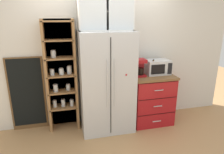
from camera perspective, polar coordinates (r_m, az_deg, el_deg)
The scene contains 13 objects.
ground_plane at distance 3.85m, azimuth -1.38°, elevation -13.99°, with size 10.81×10.81×0.00m, color tan.
wall_back_cream at distance 3.76m, azimuth -2.85°, elevation 6.13°, with size 5.10×0.10×2.55m, color silver.
refrigerator at distance 3.51m, azimuth -1.59°, elevation -1.48°, with size 0.90×0.67×1.74m.
pantry_shelf_column at distance 3.64m, azimuth -14.08°, elevation 0.52°, with size 0.56×0.32×1.93m.
counter_cabinet at distance 3.94m, azimuth 10.82°, elevation -5.91°, with size 0.77×0.62×0.94m.
microwave at distance 3.84m, azimuth 12.58°, elevation 2.79°, with size 0.44×0.33×0.26m.
coffee_maker at distance 3.65m, azimuth 7.86°, elevation 2.73°, with size 0.17×0.20×0.31m.
mug_red at distance 3.76m, azimuth 11.31°, elevation 1.22°, with size 0.12×0.09×0.09m.
mug_sage at distance 3.75m, azimuth 11.39°, elevation 1.17°, with size 0.12×0.09×0.09m.
bottle_cobalt at distance 3.75m, azimuth 11.30°, elevation 2.32°, with size 0.07×0.07×0.26m.
bottle_amber at distance 3.73m, azimuth 11.47°, elevation 2.43°, with size 0.06×0.06×0.29m.
upper_cabinet at distance 3.37m, azimuth -1.93°, elevation 17.87°, with size 0.87×0.32×0.59m.
chalkboard_menu at distance 3.84m, azimuth -22.68°, elevation -4.44°, with size 0.60×0.04×1.32m.
Camera 1 is at (-0.70, -3.22, 1.99)m, focal length 32.51 mm.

